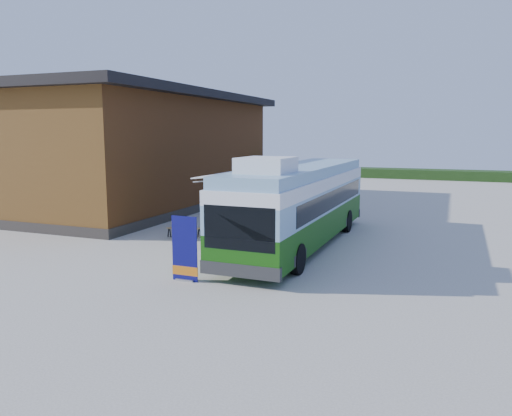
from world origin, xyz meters
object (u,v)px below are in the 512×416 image
at_px(banner, 185,255).
at_px(slurry_tanker, 272,175).
at_px(picnic_table, 184,226).
at_px(person_a, 253,223).
at_px(person_b, 288,215).
at_px(bus, 300,202).

bearing_deg(banner, slurry_tanker, 103.83).
distance_m(picnic_table, person_a, 3.44).
distance_m(person_a, slurry_tanker, 18.76).
height_order(banner, person_b, banner).
distance_m(picnic_table, person_b, 5.35).
bearing_deg(person_a, slurry_tanker, 52.35).
distance_m(bus, slurry_tanker, 19.43).
height_order(bus, person_a, bus).
relative_size(banner, person_a, 1.27).
relative_size(person_a, slurry_tanker, 0.26).
bearing_deg(picnic_table, bus, 26.33).
relative_size(person_a, person_b, 1.11).
height_order(banner, slurry_tanker, slurry_tanker).
bearing_deg(slurry_tanker, picnic_table, -105.86).
bearing_deg(slurry_tanker, person_b, -89.80).
bearing_deg(person_b, bus, 64.83).
height_order(person_b, slurry_tanker, slurry_tanker).
distance_m(banner, picnic_table, 7.11).
height_order(person_a, person_b, person_a).
distance_m(banner, person_a, 6.37).
bearing_deg(bus, slurry_tanker, 114.02).
distance_m(person_a, person_b, 3.42).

